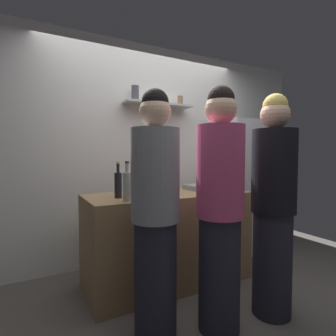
% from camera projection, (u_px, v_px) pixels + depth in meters
% --- Properties ---
extents(ground_plane, '(5.28, 5.28, 0.00)m').
position_uv_depth(ground_plane, '(205.00, 304.00, 2.31)').
color(ground_plane, '#59544F').
extents(back_wall_assembly, '(4.80, 0.32, 2.60)m').
position_uv_depth(back_wall_assembly, '(146.00, 152.00, 3.34)').
color(back_wall_assembly, white).
rests_on(back_wall_assembly, ground).
extents(refrigerator, '(0.60, 0.60, 1.71)m').
position_uv_depth(refrigerator, '(239.00, 186.00, 3.56)').
color(refrigerator, white).
rests_on(refrigerator, ground).
extents(counter, '(1.60, 0.68, 0.90)m').
position_uv_depth(counter, '(168.00, 238.00, 2.69)').
color(counter, '#9E7A51').
rests_on(counter, ground).
extents(baking_pan, '(0.34, 0.24, 0.05)m').
position_uv_depth(baking_pan, '(201.00, 187.00, 2.97)').
color(baking_pan, gray).
rests_on(baking_pan, counter).
extents(utensil_holder, '(0.12, 0.12, 0.22)m').
position_uv_depth(utensil_holder, '(141.00, 188.00, 2.65)').
color(utensil_holder, '#B2B2B7').
rests_on(utensil_holder, counter).
extents(wine_bottle_green_glass, '(0.08, 0.08, 0.27)m').
position_uv_depth(wine_bottle_green_glass, '(156.00, 187.00, 2.33)').
color(wine_bottle_green_glass, '#19471E').
rests_on(wine_bottle_green_glass, counter).
extents(wine_bottle_dark_glass, '(0.07, 0.07, 0.32)m').
position_uv_depth(wine_bottle_dark_glass, '(118.00, 184.00, 2.37)').
color(wine_bottle_dark_glass, black).
rests_on(wine_bottle_dark_glass, counter).
extents(wine_bottle_amber_glass, '(0.08, 0.08, 0.34)m').
position_uv_depth(wine_bottle_amber_glass, '(230.00, 179.00, 2.75)').
color(wine_bottle_amber_glass, '#472814').
rests_on(wine_bottle_amber_glass, counter).
extents(wine_bottle_pale_glass, '(0.07, 0.07, 0.33)m').
position_uv_depth(wine_bottle_pale_glass, '(127.00, 186.00, 2.18)').
color(wine_bottle_pale_glass, '#B2BFB2').
rests_on(wine_bottle_pale_glass, counter).
extents(water_bottle_plastic, '(0.09, 0.09, 0.25)m').
position_uv_depth(water_bottle_plastic, '(161.00, 181.00, 2.78)').
color(water_bottle_plastic, silver).
rests_on(water_bottle_plastic, counter).
extents(person_blonde, '(0.34, 0.34, 1.75)m').
position_uv_depth(person_blonde, '(273.00, 206.00, 2.12)').
color(person_blonde, '#262633').
rests_on(person_blonde, ground).
extents(person_grey_hoodie, '(0.34, 0.34, 1.73)m').
position_uv_depth(person_grey_hoodie, '(155.00, 214.00, 1.88)').
color(person_grey_hoodie, '#262633').
rests_on(person_grey_hoodie, ground).
extents(person_pink_top, '(0.34, 0.34, 1.77)m').
position_uv_depth(person_pink_top, '(220.00, 210.00, 1.93)').
color(person_pink_top, '#262633').
rests_on(person_pink_top, ground).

